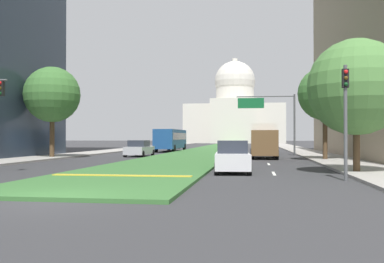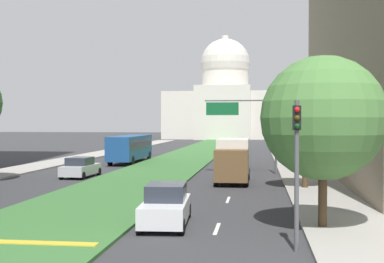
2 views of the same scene
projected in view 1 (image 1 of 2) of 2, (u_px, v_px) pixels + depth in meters
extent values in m
plane|color=#333335|center=(219.00, 148.00, 77.77)|extent=(287.75, 287.75, 0.00)
cube|color=#386B33|center=(216.00, 148.00, 71.30)|extent=(7.43, 117.71, 0.14)
cube|color=gold|center=(122.00, 175.00, 20.25)|extent=(6.69, 0.50, 0.04)
cube|color=silver|center=(274.00, 173.00, 23.18)|extent=(0.16, 2.40, 0.01)
cube|color=silver|center=(269.00, 164.00, 31.20)|extent=(0.16, 2.40, 0.01)
cube|color=silver|center=(265.00, 158.00, 40.86)|extent=(0.16, 2.40, 0.01)
cube|color=silver|center=(262.00, 152.00, 55.58)|extent=(0.16, 2.40, 0.01)
cube|color=silver|center=(261.00, 150.00, 63.97)|extent=(0.16, 2.40, 0.01)
cube|color=silver|center=(260.00, 149.00, 70.48)|extent=(0.16, 2.40, 0.01)
cube|color=#9E9991|center=(130.00, 149.00, 66.63)|extent=(4.00, 117.71, 0.15)
cube|color=#9E9991|center=(299.00, 150.00, 63.02)|extent=(4.00, 117.71, 0.15)
cube|color=silver|center=(235.00, 124.00, 142.58)|extent=(31.79, 19.85, 12.41)
cube|color=silver|center=(233.00, 121.00, 130.78)|extent=(13.99, 4.00, 13.65)
cylinder|color=silver|center=(235.00, 97.00, 142.69)|extent=(12.46, 12.46, 5.65)
sphere|color=silver|center=(235.00, 81.00, 142.75)|extent=(13.34, 13.34, 13.34)
cylinder|color=silver|center=(235.00, 63.00, 142.83)|extent=(1.80, 1.80, 3.00)
cube|color=black|center=(1.00, 88.00, 23.31)|extent=(0.28, 0.24, 0.84)
sphere|color=red|center=(0.00, 83.00, 23.17)|extent=(0.18, 0.18, 0.18)
sphere|color=#4C380F|center=(0.00, 88.00, 23.17)|extent=(0.18, 0.18, 0.18)
sphere|color=#0F4219|center=(0.00, 93.00, 23.16)|extent=(0.18, 0.18, 0.18)
cylinder|color=#515456|center=(346.00, 123.00, 19.31)|extent=(0.16, 0.16, 5.20)
cube|color=black|center=(345.00, 78.00, 19.33)|extent=(0.28, 0.24, 0.84)
sphere|color=red|center=(346.00, 72.00, 19.20)|extent=(0.18, 0.18, 0.18)
sphere|color=#4C380F|center=(346.00, 78.00, 19.20)|extent=(0.18, 0.18, 0.18)
sphere|color=#0F4219|center=(346.00, 84.00, 19.19)|extent=(0.18, 0.18, 0.18)
cylinder|color=#515456|center=(294.00, 125.00, 45.63)|extent=(0.20, 0.20, 6.50)
cylinder|color=#515456|center=(265.00, 96.00, 46.10)|extent=(6.10, 0.12, 0.12)
cube|color=#146033|center=(251.00, 103.00, 46.26)|extent=(2.80, 0.08, 1.10)
cylinder|color=#4C3823|center=(356.00, 144.00, 22.94)|extent=(0.36, 0.36, 3.21)
sphere|color=#4C7F3D|center=(356.00, 87.00, 22.98)|extent=(5.15, 5.15, 5.15)
cylinder|color=#4C3823|center=(52.00, 134.00, 39.63)|extent=(0.44, 0.44, 4.47)
sphere|color=#3D7033|center=(52.00, 95.00, 39.67)|extent=(5.11, 5.11, 5.11)
cylinder|color=#4C3823|center=(325.00, 135.00, 35.63)|extent=(0.39, 0.39, 4.34)
sphere|color=#3D7033|center=(325.00, 94.00, 35.67)|extent=(4.45, 4.45, 4.45)
cube|color=silver|center=(232.00, 161.00, 23.95)|extent=(2.14, 4.72, 0.85)
cube|color=#282D38|center=(232.00, 147.00, 24.14)|extent=(1.77, 2.32, 0.70)
cylinder|color=black|center=(249.00, 169.00, 22.03)|extent=(0.26, 0.65, 0.64)
cylinder|color=black|center=(216.00, 169.00, 22.16)|extent=(0.26, 0.65, 0.64)
cylinder|color=black|center=(246.00, 165.00, 25.73)|extent=(0.26, 0.65, 0.64)
cylinder|color=black|center=(218.00, 164.00, 25.86)|extent=(0.26, 0.65, 0.64)
cube|color=#BCBCC1|center=(139.00, 150.00, 43.48)|extent=(2.09, 4.58, 0.78)
cube|color=#282D38|center=(139.00, 143.00, 43.31)|extent=(1.77, 2.23, 0.63)
cylinder|color=black|center=(137.00, 153.00, 45.41)|extent=(0.24, 0.65, 0.64)
cylinder|color=black|center=(153.00, 153.00, 45.09)|extent=(0.24, 0.65, 0.64)
cylinder|color=black|center=(125.00, 154.00, 41.85)|extent=(0.24, 0.65, 0.64)
cylinder|color=black|center=(143.00, 154.00, 41.54)|extent=(0.24, 0.65, 0.64)
cube|color=#4C5156|center=(261.00, 148.00, 51.39)|extent=(1.93, 4.39, 0.91)
cube|color=#282D38|center=(261.00, 141.00, 51.58)|extent=(1.64, 2.13, 0.74)
cylinder|color=black|center=(269.00, 151.00, 49.60)|extent=(0.24, 0.65, 0.64)
cylinder|color=black|center=(254.00, 151.00, 49.77)|extent=(0.24, 0.65, 0.64)
cylinder|color=black|center=(267.00, 150.00, 53.01)|extent=(0.24, 0.65, 0.64)
cylinder|color=black|center=(253.00, 150.00, 53.18)|extent=(0.24, 0.65, 0.64)
cube|color=brown|center=(172.00, 145.00, 71.18)|extent=(2.11, 4.57, 0.87)
cube|color=#282D38|center=(171.00, 140.00, 71.01)|extent=(1.74, 2.24, 0.71)
cylinder|color=black|center=(169.00, 147.00, 73.09)|extent=(0.26, 0.65, 0.64)
cylinder|color=black|center=(179.00, 147.00, 72.75)|extent=(0.26, 0.65, 0.64)
cylinder|color=black|center=(164.00, 147.00, 69.60)|extent=(0.26, 0.65, 0.64)
cylinder|color=black|center=(174.00, 147.00, 69.26)|extent=(0.26, 0.65, 0.64)
cube|color=brown|center=(265.00, 143.00, 37.39)|extent=(2.30, 2.00, 2.20)
cube|color=silver|center=(264.00, 139.00, 40.57)|extent=(2.30, 4.40, 2.80)
cylinder|color=black|center=(277.00, 154.00, 37.23)|extent=(0.30, 0.90, 0.90)
cylinder|color=black|center=(252.00, 154.00, 37.53)|extent=(0.30, 0.90, 0.90)
cylinder|color=black|center=(274.00, 153.00, 41.49)|extent=(0.30, 0.90, 0.90)
cylinder|color=black|center=(252.00, 153.00, 41.79)|extent=(0.30, 0.90, 0.90)
cube|color=#1E4C8C|center=(171.00, 139.00, 58.47)|extent=(2.50, 11.00, 2.50)
cube|color=#232833|center=(171.00, 136.00, 58.47)|extent=(2.52, 10.12, 0.90)
cylinder|color=black|center=(169.00, 147.00, 62.87)|extent=(0.32, 1.00, 1.00)
cylinder|color=black|center=(184.00, 147.00, 62.54)|extent=(0.32, 1.00, 1.00)
cylinder|color=black|center=(156.00, 148.00, 54.75)|extent=(0.32, 1.00, 1.00)
cylinder|color=black|center=(174.00, 149.00, 54.43)|extent=(0.32, 1.00, 1.00)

